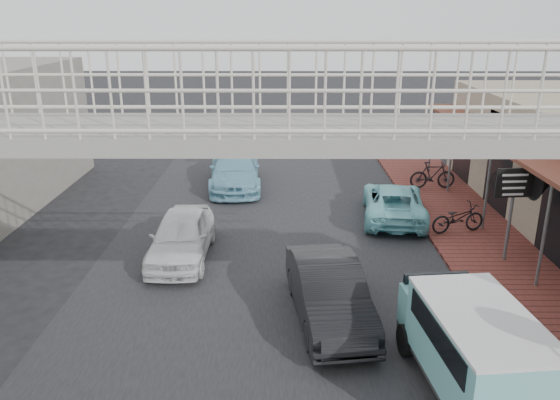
{
  "coord_description": "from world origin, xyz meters",
  "views": [
    {
      "loc": [
        0.36,
        -11.67,
        6.71
      ],
      "look_at": [
        0.28,
        2.84,
        1.8
      ],
      "focal_mm": 35.0,
      "sensor_mm": 36.0,
      "label": 1
    }
  ],
  "objects_px": {
    "angkot_curb": "(394,202)",
    "motorcycle_near": "(458,218)",
    "white_hatchback": "(181,236)",
    "angkot_far": "(235,170)",
    "arrow_sign": "(540,183)",
    "motorcycle_far": "(433,175)",
    "dark_sedan": "(329,292)",
    "angkot_van": "(474,341)"
  },
  "relations": [
    {
      "from": "angkot_curb",
      "to": "motorcycle_near",
      "type": "relative_size",
      "value": 2.4
    },
    {
      "from": "motorcycle_near",
      "to": "white_hatchback",
      "type": "bearing_deg",
      "value": 86.98
    },
    {
      "from": "angkot_far",
      "to": "arrow_sign",
      "type": "distance_m",
      "value": 11.71
    },
    {
      "from": "white_hatchback",
      "to": "motorcycle_far",
      "type": "distance_m",
      "value": 11.07
    },
    {
      "from": "dark_sedan",
      "to": "motorcycle_far",
      "type": "relative_size",
      "value": 2.3
    },
    {
      "from": "angkot_far",
      "to": "angkot_van",
      "type": "distance_m",
      "value": 14.2
    },
    {
      "from": "angkot_curb",
      "to": "angkot_van",
      "type": "distance_m",
      "value": 9.41
    },
    {
      "from": "dark_sedan",
      "to": "angkot_far",
      "type": "bearing_deg",
      "value": 98.89
    },
    {
      "from": "dark_sedan",
      "to": "angkot_van",
      "type": "height_order",
      "value": "angkot_van"
    },
    {
      "from": "angkot_curb",
      "to": "dark_sedan",
      "type": "bearing_deg",
      "value": 74.6
    },
    {
      "from": "angkot_van",
      "to": "white_hatchback",
      "type": "bearing_deg",
      "value": 130.65
    },
    {
      "from": "white_hatchback",
      "to": "dark_sedan",
      "type": "height_order",
      "value": "dark_sedan"
    },
    {
      "from": "dark_sedan",
      "to": "angkot_van",
      "type": "xyz_separation_m",
      "value": [
        2.39,
        -2.7,
        0.47
      ]
    },
    {
      "from": "motorcycle_far",
      "to": "angkot_van",
      "type": "bearing_deg",
      "value": 165.9
    },
    {
      "from": "white_hatchback",
      "to": "dark_sedan",
      "type": "distance_m",
      "value": 5.22
    },
    {
      "from": "white_hatchback",
      "to": "dark_sedan",
      "type": "relative_size",
      "value": 0.95
    },
    {
      "from": "angkot_van",
      "to": "arrow_sign",
      "type": "distance_m",
      "value": 6.94
    },
    {
      "from": "white_hatchback",
      "to": "angkot_far",
      "type": "bearing_deg",
      "value": 82.48
    },
    {
      "from": "angkot_van",
      "to": "motorcycle_near",
      "type": "distance_m",
      "value": 8.19
    },
    {
      "from": "white_hatchback",
      "to": "angkot_curb",
      "type": "height_order",
      "value": "white_hatchback"
    },
    {
      "from": "white_hatchback",
      "to": "angkot_far",
      "type": "height_order",
      "value": "angkot_far"
    },
    {
      "from": "angkot_far",
      "to": "angkot_van",
      "type": "bearing_deg",
      "value": -72.04
    },
    {
      "from": "angkot_far",
      "to": "angkot_curb",
      "type": "bearing_deg",
      "value": -37.16
    },
    {
      "from": "white_hatchback",
      "to": "angkot_van",
      "type": "distance_m",
      "value": 8.81
    },
    {
      "from": "white_hatchback",
      "to": "dark_sedan",
      "type": "bearing_deg",
      "value": -39.96
    },
    {
      "from": "arrow_sign",
      "to": "angkot_far",
      "type": "bearing_deg",
      "value": 136.38
    },
    {
      "from": "angkot_curb",
      "to": "angkot_van",
      "type": "relative_size",
      "value": 1.12
    },
    {
      "from": "angkot_van",
      "to": "arrow_sign",
      "type": "bearing_deg",
      "value": 52.58
    },
    {
      "from": "angkot_curb",
      "to": "angkot_far",
      "type": "bearing_deg",
      "value": -25.46
    },
    {
      "from": "dark_sedan",
      "to": "arrow_sign",
      "type": "height_order",
      "value": "arrow_sign"
    },
    {
      "from": "white_hatchback",
      "to": "angkot_van",
      "type": "bearing_deg",
      "value": -43.39
    },
    {
      "from": "angkot_van",
      "to": "motorcycle_near",
      "type": "xyz_separation_m",
      "value": [
        2.16,
        7.88,
        -0.59
      ]
    },
    {
      "from": "angkot_far",
      "to": "white_hatchback",
      "type": "bearing_deg",
      "value": -102.18
    },
    {
      "from": "dark_sedan",
      "to": "motorcycle_far",
      "type": "xyz_separation_m",
      "value": [
        4.95,
        9.89,
        -0.04
      ]
    },
    {
      "from": "white_hatchback",
      "to": "angkot_far",
      "type": "distance_m",
      "value": 7.12
    },
    {
      "from": "angkot_curb",
      "to": "motorcycle_far",
      "type": "xyz_separation_m",
      "value": [
        2.17,
        3.2,
        0.04
      ]
    },
    {
      "from": "angkot_curb",
      "to": "motorcycle_far",
      "type": "height_order",
      "value": "angkot_curb"
    },
    {
      "from": "white_hatchback",
      "to": "arrow_sign",
      "type": "height_order",
      "value": "arrow_sign"
    },
    {
      "from": "motorcycle_near",
      "to": "arrow_sign",
      "type": "relative_size",
      "value": 0.65
    },
    {
      "from": "white_hatchback",
      "to": "angkot_van",
      "type": "relative_size",
      "value": 1.03
    },
    {
      "from": "angkot_curb",
      "to": "white_hatchback",
      "type": "bearing_deg",
      "value": 33.36
    },
    {
      "from": "motorcycle_far",
      "to": "motorcycle_near",
      "type": "bearing_deg",
      "value": 172.52
    }
  ]
}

